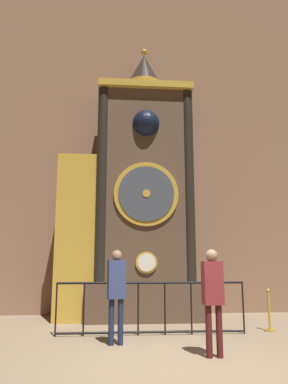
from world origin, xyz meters
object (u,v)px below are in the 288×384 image
at_px(visitor_near, 116,287).
at_px(stanchion_post, 269,317).
at_px(clock_tower, 133,200).
at_px(visitor_far, 213,291).

bearing_deg(visitor_near, stanchion_post, 9.43).
bearing_deg(clock_tower, stanchion_post, -32.52).
relative_size(visitor_near, visitor_far, 1.01).
bearing_deg(visitor_far, stanchion_post, 46.04).
relative_size(clock_tower, stanchion_post, 8.62).
relative_size(visitor_near, stanchion_post, 1.89).
distance_m(visitor_near, visitor_far, 1.99).
xyz_separation_m(clock_tower, stanchion_post, (3.11, -1.98, -3.07)).
height_order(visitor_near, stanchion_post, visitor_near).
bearing_deg(stanchion_post, visitor_far, -130.04).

